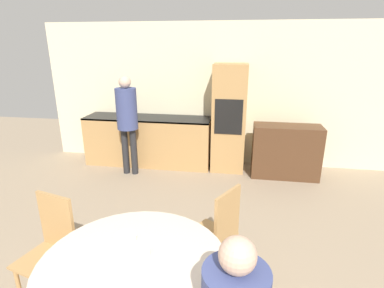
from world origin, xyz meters
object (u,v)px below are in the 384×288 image
object	(u,v)px
chair_far_left	(52,244)
cup	(144,251)
oven_unit	(229,118)
bowl_centre	(125,238)
sideboard	(286,151)
chair_far_right	(219,231)
person_standing	(127,115)
dining_table	(135,288)

from	to	relation	value
chair_far_left	cup	world-z (taller)	chair_far_left
oven_unit	chair_far_left	xyz separation A→B (m)	(-1.39, -3.27, -0.40)
oven_unit	bowl_centre	distance (m)	3.44
chair_far_left	cup	xyz separation A→B (m)	(0.94, -0.25, 0.25)
sideboard	chair_far_right	distance (m)	2.79
oven_unit	bowl_centre	size ratio (longest dim) A/B	10.62
oven_unit	sideboard	world-z (taller)	oven_unit
chair_far_right	person_standing	distance (m)	2.94
oven_unit	chair_far_left	world-z (taller)	oven_unit
dining_table	oven_unit	bearing A→B (deg)	81.94
bowl_centre	person_standing	bearing A→B (deg)	110.17
oven_unit	chair_far_right	world-z (taller)	oven_unit
sideboard	dining_table	distance (m)	3.71
sideboard	dining_table	world-z (taller)	sideboard
dining_table	person_standing	size ratio (longest dim) A/B	0.78
chair_far_right	cup	xyz separation A→B (m)	(-0.49, -0.69, 0.25)
chair_far_left	cup	size ratio (longest dim) A/B	11.45
sideboard	person_standing	xyz separation A→B (m)	(-2.70, -0.31, 0.61)
chair_far_right	oven_unit	bearing A→B (deg)	-149.41
chair_far_right	bowl_centre	distance (m)	0.91
oven_unit	chair_far_right	xyz separation A→B (m)	(0.04, -2.84, -0.40)
chair_far_left	person_standing	bearing A→B (deg)	111.40
chair_far_right	person_standing	size ratio (longest dim) A/B	0.57
dining_table	chair_far_left	world-z (taller)	chair_far_left
chair_far_left	chair_far_right	bearing A→B (deg)	31.70
oven_unit	person_standing	bearing A→B (deg)	-162.91
person_standing	cup	bearing A→B (deg)	-67.35
chair_far_left	cup	bearing A→B (deg)	-0.23
oven_unit	bowl_centre	xyz separation A→B (m)	(-0.66, -3.37, -0.17)
sideboard	person_standing	distance (m)	2.79
oven_unit	dining_table	bearing A→B (deg)	-98.06
sideboard	chair_far_right	size ratio (longest dim) A/B	1.14
dining_table	person_standing	bearing A→B (deg)	111.18
oven_unit	chair_far_left	distance (m)	3.57
chair_far_left	sideboard	bearing A→B (deg)	66.86
bowl_centre	cup	bearing A→B (deg)	-35.85
cup	sideboard	bearing A→B (deg)	66.31
chair_far_right	cup	world-z (taller)	chair_far_right
chair_far_left	person_standing	distance (m)	2.81
chair_far_right	person_standing	xyz separation A→B (m)	(-1.74, 2.31, 0.52)
oven_unit	chair_far_right	bearing A→B (deg)	-89.21
sideboard	bowl_centre	world-z (taller)	sideboard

